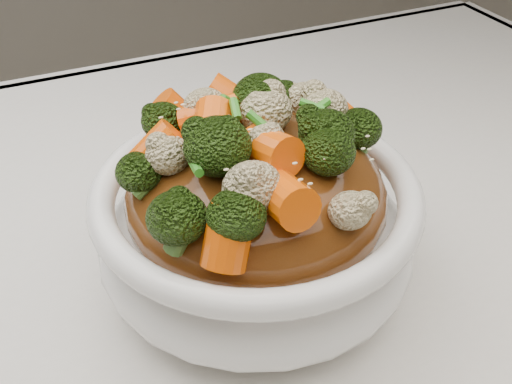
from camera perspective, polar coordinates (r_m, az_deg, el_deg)
name	(u,v)px	position (r m, az deg, el deg)	size (l,w,h in m)	color
tablecloth	(181,308)	(0.47, -7.20, -10.86)	(1.20, 0.80, 0.04)	white
bowl	(256,230)	(0.43, 0.00, -3.61)	(0.22, 0.22, 0.09)	white
sauce_base	(256,196)	(0.41, 0.00, -0.35)	(0.18, 0.18, 0.10)	#5B2E0F
carrots	(256,113)	(0.37, 0.00, 7.58)	(0.18, 0.18, 0.05)	#FF5F08
broccoli	(256,114)	(0.37, 0.00, 7.44)	(0.18, 0.18, 0.05)	black
cauliflower	(256,117)	(0.38, 0.00, 7.16)	(0.18, 0.18, 0.04)	beige
scallions	(256,111)	(0.37, 0.00, 7.71)	(0.13, 0.13, 0.02)	#338B20
sesame_seeds	(256,111)	(0.37, 0.00, 7.71)	(0.16, 0.16, 0.01)	beige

